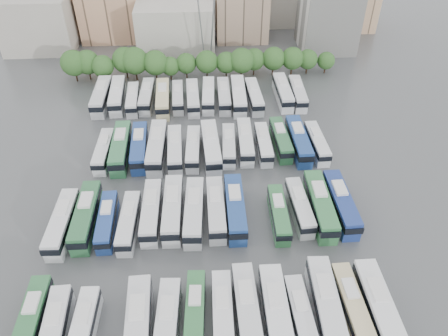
{
  "coord_description": "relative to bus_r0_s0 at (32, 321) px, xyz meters",
  "views": [
    {
      "loc": [
        0.31,
        -53.67,
        49.72
      ],
      "look_at": [
        3.56,
        3.49,
        3.0
      ],
      "focal_mm": 35.0,
      "sensor_mm": 36.0,
      "label": 1
    }
  ],
  "objects": [
    {
      "name": "ground",
      "position": [
        21.36,
        23.06,
        -1.78
      ],
      "size": [
        220.0,
        220.0,
        0.0
      ],
      "primitive_type": "plane",
      "color": "#424447",
      "rests_on": "ground"
    },
    {
      "name": "tree_line",
      "position": [
        18.0,
        65.16,
        2.49
      ],
      "size": [
        64.94,
        7.63,
        8.07
      ],
      "color": "black",
      "rests_on": "ground"
    },
    {
      "name": "city_buildings",
      "position": [
        13.9,
        94.92,
        6.09
      ],
      "size": [
        102.0,
        35.0,
        20.0
      ],
      "color": "#9E998E",
      "rests_on": "ground"
    },
    {
      "name": "bus_r0_s0",
      "position": [
        0.0,
        0.0,
        0.0
      ],
      "size": [
        2.65,
        11.59,
        3.63
      ],
      "rotation": [
        0.0,
        0.0,
        0.01
      ],
      "color": "#2E6B3D",
      "rests_on": "ground"
    },
    {
      "name": "bus_r0_s1",
      "position": [
        3.11,
        -1.74,
        0.01
      ],
      "size": [
        3.03,
        11.73,
        3.65
      ],
      "rotation": [
        0.0,
        0.0,
        0.04
      ],
      "color": "silver",
      "rests_on": "ground"
    },
    {
      "name": "bus_r0_s2",
      "position": [
        6.44,
        -1.72,
        -0.08
      ],
      "size": [
        2.71,
        11.1,
        3.46
      ],
      "rotation": [
        0.0,
        0.0,
        -0.03
      ],
      "color": "white",
      "rests_on": "ground"
    },
    {
      "name": "bus_r0_s4",
      "position": [
        13.06,
        -1.86,
        0.25
      ],
      "size": [
        3.4,
        13.3,
        4.14
      ],
      "rotation": [
        0.0,
        0.0,
        0.04
      ],
      "color": "silver",
      "rests_on": "ground"
    },
    {
      "name": "bus_r0_s5",
      "position": [
        16.45,
        -1.78,
        0.09
      ],
      "size": [
        3.24,
        12.26,
        3.81
      ],
      "rotation": [
        0.0,
        0.0,
        -0.05
      ],
      "color": "silver",
      "rests_on": "ground"
    },
    {
      "name": "bus_r0_s6",
      "position": [
        19.82,
        0.14,
        -0.1
      ],
      "size": [
        2.87,
        10.98,
        3.41
      ],
      "rotation": [
        0.0,
        0.0,
        -0.05
      ],
      "color": "#2F6F3D",
      "rests_on": "ground"
    },
    {
      "name": "bus_r0_s7",
      "position": [
        23.21,
        -0.52,
        -0.0
      ],
      "size": [
        2.67,
        11.56,
        3.62
      ],
      "rotation": [
        0.0,
        0.0,
        -0.01
      ],
      "color": "silver",
      "rests_on": "ground"
    },
    {
      "name": "bus_r0_s8",
      "position": [
        26.25,
        -0.26,
        0.17
      ],
      "size": [
        3.03,
        12.69,
        3.96
      ],
      "rotation": [
        0.0,
        0.0,
        0.02
      ],
      "color": "silver",
      "rests_on": "ground"
    },
    {
      "name": "bus_r0_s9",
      "position": [
        29.73,
        -1.3,
        0.3
      ],
      "size": [
        2.98,
        13.51,
        4.24
      ],
      "rotation": [
        0.0,
        0.0,
        -0.0
      ],
      "color": "silver",
      "rests_on": "ground"
    },
    {
      "name": "bus_r0_s10",
      "position": [
        32.81,
        -1.39,
        -0.09
      ],
      "size": [
        2.79,
        11.05,
        3.44
      ],
      "rotation": [
        0.0,
        0.0,
        0.04
      ],
      "color": "silver",
      "rests_on": "ground"
    },
    {
      "name": "bus_r0_s11",
      "position": [
        36.13,
        -0.24,
        0.28
      ],
      "size": [
        3.35,
        13.48,
        4.2
      ],
      "rotation": [
        0.0,
        0.0,
        -0.03
      ],
      "color": "silver",
      "rests_on": "ground"
    },
    {
      "name": "bus_r0_s12",
      "position": [
        39.44,
        -0.1,
        -0.03
      ],
      "size": [
        2.83,
        11.46,
        3.57
      ],
      "rotation": [
        0.0,
        0.0,
        0.03
      ],
      "color": "beige",
      "rests_on": "ground"
    },
    {
      "name": "bus_r0_s13",
      "position": [
        42.55,
        -1.15,
        0.29
      ],
      "size": [
        3.07,
        13.49,
        4.22
      ],
      "rotation": [
        0.0,
        0.0,
        0.01
      ],
      "color": "white",
      "rests_on": "ground"
    },
    {
      "name": "bus_r1_s0",
      "position": [
        -0.01,
        16.22,
        0.12
      ],
      "size": [
        3.06,
        12.42,
        3.87
      ],
      "rotation": [
        0.0,
        0.0,
        -0.03
      ],
      "color": "silver",
      "rests_on": "ground"
    },
    {
      "name": "bus_r1_s1",
      "position": [
        3.31,
        17.39,
        0.22
      ],
      "size": [
        2.87,
        13.03,
        4.08
      ],
      "rotation": [
        0.0,
        0.0,
        -0.0
      ],
      "color": "#2A633B",
      "rests_on": "ground"
    },
    {
      "name": "bus_r1_s2",
      "position": [
        6.54,
        16.47,
        -0.1
      ],
      "size": [
        2.69,
        11.0,
        3.43
      ],
      "rotation": [
        0.0,
        0.0,
        0.03
      ],
      "color": "navy",
      "rests_on": "ground"
    },
    {
      "name": "bus_r1_s3",
      "position": [
        9.89,
        15.98,
        -0.06
      ],
      "size": [
        2.82,
        11.28,
        3.51
      ],
      "rotation": [
        0.0,
        0.0,
        -0.03
      ],
      "color": "silver",
      "rests_on": "ground"
    },
    {
      "name": "bus_r1_s4",
      "position": [
        13.17,
        17.91,
        0.1
      ],
      "size": [
        2.76,
        12.21,
        3.83
      ],
      "rotation": [
        0.0,
        0.0,
        -0.01
      ],
      "color": "silver",
      "rests_on": "ground"
    },
    {
      "name": "bus_r1_s5",
      "position": [
        16.45,
        18.21,
        0.2
      ],
      "size": [
        3.0,
        12.89,
        4.03
      ],
      "rotation": [
        0.0,
        0.0,
        -0.02
      ],
      "color": "silver",
      "rests_on": "ground"
    },
    {
      "name": "bus_r1_s6",
      "position": [
        19.77,
        17.49,
        0.19
      ],
      "size": [
        3.4,
        12.93,
        4.02
      ],
      "rotation": [
        0.0,
        0.0,
        -0.05
      ],
      "color": "silver",
      "rests_on": "ground"
    },
    {
      "name": "bus_r1_s7",
      "position": [
        23.16,
        17.95,
        0.1
      ],
      "size": [
        2.8,
        12.26,
        3.84
      ],
      "rotation": [
        0.0,
        0.0,
        0.01
      ],
      "color": "silver",
      "rests_on": "ground"
    },
    {
      "name": "bus_r1_s8",
      "position": [
        26.17,
        17.88,
        0.2
      ],
      "size": [
        2.83,
        12.89,
        4.04
      ],
      "rotation": [
        0.0,
        0.0,
        -0.0
      ],
      "color": "navy",
      "rests_on": "ground"
    },
    {
      "name": "bus_r1_s10",
      "position": [
        32.82,
        16.5,
        -0.1
      ],
      "size": [
        2.53,
        10.94,
        3.42
      ],
      "rotation": [
        0.0,
        0.0,
        -0.01
      ],
      "color": "#2F6F3E",
      "rests_on": "ground"
    },
    {
      "name": "bus_r1_s11",
      "position": [
        36.33,
        17.83,
        -0.05
      ],
      "size": [
        2.99,
        11.33,
        3.52
      ],
      "rotation": [
        0.0,
        0.0,
        0.05
      ],
      "color": "silver",
      "rests_on": "ground"
    },
    {
      "name": "bus_r1_s12",
      "position": [
        39.5,
        17.65,
        0.29
      ],
      "size": [
        3.01,
        13.43,
        4.21
      ],
      "rotation": [
        0.0,
        0.0,
        -0.01
      ],
      "color": "#317340",
      "rests_on": "ground"
    },
    {
      "name": "bus_r1_s13",
      "position": [
        42.87,
        17.97,
        0.21
      ],
      "size": [
        3.14,
        13.02,
        4.06
      ],
      "rotation": [
        0.0,
        0.0,
        0.02
      ],
      "color": "navy",
      "rests_on": "ground"
    },
    {
      "name": "bus_r2_s1",
      "position": [
        3.31,
        34.34,
        -0.08
      ],
      "size": [
        2.71,
        11.13,
        3.47
      ],
      "rotation": [
        0.0,
        0.0,
        -0.03
      ],
      "color": "silver",
      "rests_on": "ground"
    },
    {
      "name": "bus_r2_s2",
      "position": [
        6.36,
        34.74,
        0.26
      ],
      "size": [
        3.12,
        13.3,
        4.16
      ],
      "rotation": [
        0.0,
        0.0,
        0.02
      ],
      "color": "#317246",
      "rests_on": "ground"
    },
    {
      "name": "bus_r2_s3",
      "position": [
        9.74,
        34.85,
        0.16
      ],
      "size": [
        3.3,
        12.71,
        3.95
      ],
      "rotation": [
        0.0,
        0.0,
        0.04
      ],
      "color": "navy",
      "rests_on": "ground"
    },
    {
      "name": "bus_r2_s4",
      "position": [
        13.0,
        34.56,
        0.3
      ],
      "size": [
        3.31,
        13.56,
        4.23
      ],
      "rotation": [
        0.0,
        0.0,
        -0.03
      ],
      "color": "silver",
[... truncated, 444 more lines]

